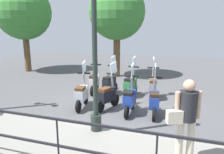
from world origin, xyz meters
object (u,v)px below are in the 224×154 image
object	(u,v)px
scooter_far_0	(153,86)
lamp_post_near	(95,56)
scooter_near_3	(82,94)
pedestrian_with_bag	(186,115)
tree_distant	(117,12)
scooter_far_3	(94,81)
scooter_near_0	(154,100)
scooter_far_1	(131,84)
scooter_far_2	(110,83)
scooter_near_1	(130,99)
tree_large	(24,12)
scooter_near_2	(107,95)

from	to	relation	value
scooter_far_0	lamp_post_near	bearing A→B (deg)	156.43
scooter_near_3	pedestrian_with_bag	bearing A→B (deg)	-134.04
lamp_post_near	pedestrian_with_bag	size ratio (longest dim) A/B	2.64
tree_distant	scooter_far_3	distance (m)	4.36
tree_distant	pedestrian_with_bag	bearing A→B (deg)	-154.08
scooter_near_0	scooter_far_0	size ratio (longest dim) A/B	1.00
lamp_post_near	scooter_far_0	xyz separation A→B (m)	(3.35, -0.93, -1.52)
tree_distant	scooter_far_1	bearing A→B (deg)	-154.57
lamp_post_near	scooter_far_2	distance (m)	3.71
scooter_near_0	scooter_near_1	bearing A→B (deg)	88.70
tree_large	scooter_near_0	size ratio (longest dim) A/B	3.30
scooter_far_2	lamp_post_near	bearing A→B (deg)	-157.39
pedestrian_with_bag	scooter_near_3	size ratio (longest dim) A/B	1.03
lamp_post_near	scooter_near_3	bearing A→B (deg)	35.53
pedestrian_with_bag	tree_large	world-z (taller)	tree_large
scooter_near_3	scooter_far_2	xyz separation A→B (m)	(1.66, -0.41, 0.00)
scooter_far_1	scooter_far_3	size ratio (longest dim) A/B	1.00
scooter_near_0	scooter_far_3	distance (m)	3.09
pedestrian_with_bag	tree_large	size ratio (longest dim) A/B	0.31
pedestrian_with_bag	scooter_near_3	distance (m)	4.00
scooter_near_3	tree_distant	bearing A→B (deg)	-5.13
scooter_near_1	scooter_far_3	world-z (taller)	same
tree_large	scooter_far_1	distance (m)	8.26
scooter_far_1	scooter_far_3	bearing A→B (deg)	98.85
tree_large	scooter_far_0	distance (m)	9.00
scooter_near_3	scooter_near_0	bearing A→B (deg)	-96.39
tree_distant	scooter_near_1	xyz separation A→B (m)	(-4.96, -1.93, -2.91)
pedestrian_with_bag	scooter_far_1	world-z (taller)	pedestrian_with_bag
scooter_near_2	tree_large	bearing A→B (deg)	73.93
pedestrian_with_bag	scooter_far_2	world-z (taller)	pedestrian_with_bag
scooter_near_1	scooter_near_3	bearing A→B (deg)	89.44
scooter_near_0	scooter_far_2	world-z (taller)	same
scooter_far_0	scooter_far_2	bearing A→B (deg)	83.68
scooter_near_0	scooter_near_3	distance (m)	2.36
scooter_far_0	scooter_near_1	bearing A→B (deg)	156.37
scooter_near_0	scooter_near_3	size ratio (longest dim) A/B	1.00
pedestrian_with_bag	scooter_far_1	bearing A→B (deg)	2.34
scooter_far_3	scooter_near_0	bearing A→B (deg)	-130.89
scooter_near_1	scooter_far_1	world-z (taller)	same
lamp_post_near	scooter_far_1	size ratio (longest dim) A/B	2.73
tree_large	scooter_near_0	distance (m)	9.87
scooter_far_0	scooter_far_2	world-z (taller)	same
pedestrian_with_bag	scooter_near_1	world-z (taller)	pedestrian_with_bag
pedestrian_with_bag	scooter_far_1	size ratio (longest dim) A/B	1.03
tree_distant	scooter_far_1	world-z (taller)	tree_distant
pedestrian_with_bag	scooter_far_2	bearing A→B (deg)	11.48
tree_large	scooter_near_2	size ratio (longest dim) A/B	3.30
scooter_far_2	pedestrian_with_bag	bearing A→B (deg)	-134.91
tree_large	scooter_far_3	bearing A→B (deg)	-117.57
scooter_near_3	scooter_far_2	size ratio (longest dim) A/B	1.00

